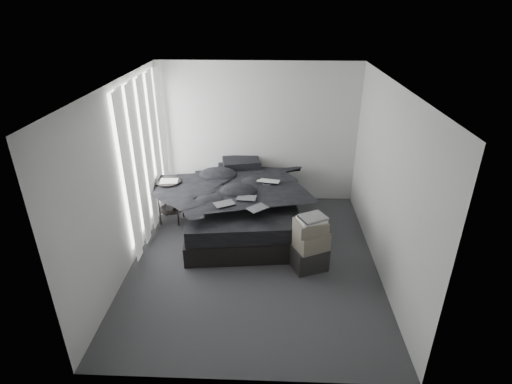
{
  "coord_description": "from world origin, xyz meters",
  "views": [
    {
      "loc": [
        0.23,
        -4.94,
        3.56
      ],
      "look_at": [
        0.0,
        0.8,
        0.75
      ],
      "focal_mm": 28.0,
      "sensor_mm": 36.0,
      "label": 1
    }
  ],
  "objects_px": {
    "side_stand": "(171,201)",
    "bed": "(242,217)",
    "box_lower": "(309,258)",
    "laptop": "(268,178)"
  },
  "relations": [
    {
      "from": "bed",
      "to": "side_stand",
      "type": "xyz_separation_m",
      "value": [
        -1.25,
        0.11,
        0.22
      ]
    },
    {
      "from": "bed",
      "to": "box_lower",
      "type": "height_order",
      "value": "box_lower"
    },
    {
      "from": "box_lower",
      "to": "side_stand",
      "type": "bearing_deg",
      "value": 151.0
    },
    {
      "from": "laptop",
      "to": "box_lower",
      "type": "xyz_separation_m",
      "value": [
        0.62,
        -1.26,
        -0.69
      ]
    },
    {
      "from": "laptop",
      "to": "bed",
      "type": "bearing_deg",
      "value": -154.5
    },
    {
      "from": "laptop",
      "to": "side_stand",
      "type": "bearing_deg",
      "value": -168.39
    },
    {
      "from": "laptop",
      "to": "side_stand",
      "type": "height_order",
      "value": "laptop"
    },
    {
      "from": "bed",
      "to": "laptop",
      "type": "xyz_separation_m",
      "value": [
        0.43,
        0.1,
        0.7
      ]
    },
    {
      "from": "side_stand",
      "to": "bed",
      "type": "bearing_deg",
      "value": -5.19
    },
    {
      "from": "bed",
      "to": "box_lower",
      "type": "xyz_separation_m",
      "value": [
        1.05,
        -1.16,
        0.01
      ]
    }
  ]
}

